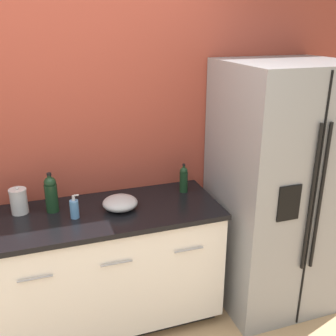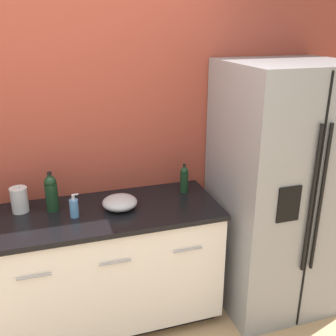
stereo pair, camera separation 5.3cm
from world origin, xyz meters
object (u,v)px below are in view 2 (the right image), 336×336
at_px(refrigerator, 279,190).
at_px(wine_bottle, 51,192).
at_px(oil_bottle, 184,179).
at_px(soap_dispenser, 74,208).
at_px(steel_canister, 19,200).
at_px(mixing_bowl, 120,202).

bearing_deg(refrigerator, wine_bottle, 173.18).
bearing_deg(oil_bottle, soap_dispenser, -168.56).
bearing_deg(wine_bottle, soap_dispenser, -48.08).
bearing_deg(oil_bottle, refrigerator, -17.55).
bearing_deg(oil_bottle, wine_bottle, -178.80).
relative_size(refrigerator, wine_bottle, 6.82).
relative_size(refrigerator, soap_dispenser, 11.56).
height_order(soap_dispenser, oil_bottle, oil_bottle).
height_order(refrigerator, soap_dispenser, refrigerator).
distance_m(refrigerator, steel_canister, 1.83).
xyz_separation_m(refrigerator, oil_bottle, (-0.67, 0.21, 0.08)).
bearing_deg(mixing_bowl, steel_canister, 166.17).
bearing_deg(mixing_bowl, refrigerator, -3.74).
bearing_deg(mixing_bowl, soap_dispenser, -174.62).
xyz_separation_m(soap_dispenser, mixing_bowl, (0.30, 0.03, -0.02)).
height_order(refrigerator, steel_canister, refrigerator).
relative_size(wine_bottle, mixing_bowl, 1.16).
height_order(soap_dispenser, mixing_bowl, soap_dispenser).
xyz_separation_m(refrigerator, wine_bottle, (-1.61, 0.19, 0.11)).
distance_m(soap_dispenser, steel_canister, 0.38).
height_order(wine_bottle, soap_dispenser, wine_bottle).
distance_m(wine_bottle, mixing_bowl, 0.46).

